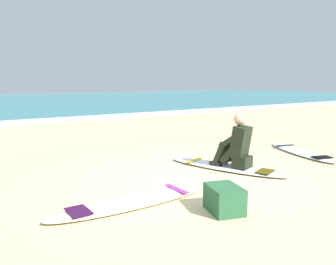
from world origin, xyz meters
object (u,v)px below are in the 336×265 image
object	(u,v)px
surfboard_main	(226,167)
surfboard_spare_far	(301,152)
surfer_seated	(236,146)
beach_bag	(224,199)
surfboard_spare_near	(135,201)

from	to	relation	value
surfboard_main	surfboard_spare_far	size ratio (longest dim) A/B	1.08
surfer_seated	surfboard_spare_far	xyz separation A→B (m)	(2.21, 0.19, -0.40)
beach_bag	surfer_seated	bearing A→B (deg)	40.43
surfer_seated	surfboard_spare_far	distance (m)	2.25
surfer_seated	surfboard_spare_far	size ratio (longest dim) A/B	0.43
surfboard_main	beach_bag	bearing A→B (deg)	-134.42
surfer_seated	surfboard_spare_far	world-z (taller)	surfer_seated
beach_bag	surfboard_spare_far	bearing A→B (deg)	21.71
surfer_seated	surfboard_spare_near	bearing A→B (deg)	-169.17
surfboard_main	surfboard_spare_near	distance (m)	2.29
surfboard_main	beach_bag	size ratio (longest dim) A/B	4.91
surfer_seated	surfboard_spare_far	bearing A→B (deg)	5.02
surfboard_main	surfer_seated	size ratio (longest dim) A/B	2.49
surfboard_spare_far	surfer_seated	bearing A→B (deg)	-174.98
surfboard_spare_near	surfer_seated	bearing A→B (deg)	10.83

